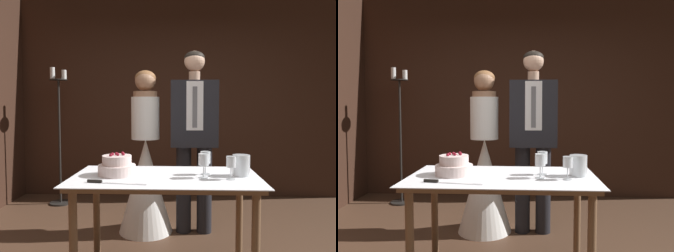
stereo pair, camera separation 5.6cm
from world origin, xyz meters
TOP-DOWN VIEW (x-y plane):
  - wall_back at (0.00, 2.48)m, footprint 4.70×0.12m
  - cake_table at (-0.11, 0.21)m, footprint 1.37×0.78m
  - tiered_cake at (-0.47, 0.23)m, footprint 0.28×0.28m
  - cake_knife at (-0.50, -0.03)m, footprint 0.41×0.08m
  - wine_glass_near at (0.35, 0.12)m, footprint 0.07×0.07m
  - wine_glass_middle at (0.17, 0.16)m, footprint 0.08×0.08m
  - wine_glass_far at (0.19, 0.28)m, footprint 0.08×0.08m
  - hurricane_candle at (0.45, 0.24)m, footprint 0.13×0.13m
  - bride at (-0.35, 1.09)m, footprint 0.54×0.54m
  - groom at (0.14, 1.09)m, footprint 0.46×0.25m
  - candle_stand at (-1.56, 1.98)m, footprint 0.28×0.28m

SIDE VIEW (x-z plane):
  - bride at x=-0.35m, z-range -0.22..1.41m
  - cake_table at x=-0.11m, z-range 0.29..1.05m
  - cake_knife at x=-0.50m, z-range 0.75..0.78m
  - candle_stand at x=-1.56m, z-range -0.06..1.70m
  - tiered_cake at x=-0.47m, z-range 0.74..0.91m
  - hurricane_candle at x=0.45m, z-range 0.75..0.91m
  - wine_glass_near at x=0.35m, z-range 0.79..0.95m
  - wine_glass_far at x=0.19m, z-range 0.79..0.96m
  - wine_glass_middle at x=0.17m, z-range 0.80..0.97m
  - groom at x=0.14m, z-range 0.11..1.92m
  - wall_back at x=0.00m, z-range 0.00..2.84m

